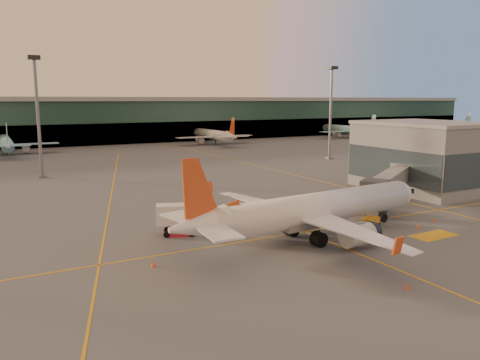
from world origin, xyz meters
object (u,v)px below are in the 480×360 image
main_airplane (311,211)px  gpu_cart (371,222)px  catering_truck (177,218)px  pushback_tug (365,206)px

main_airplane → gpu_cart: 10.99m
catering_truck → pushback_tug: catering_truck is taller
gpu_cart → pushback_tug: pushback_tug is taller
catering_truck → gpu_cart: bearing=1.2°
main_airplane → pushback_tug: (15.88, 7.62, -2.75)m
main_airplane → pushback_tug: main_airplane is taller
main_airplane → gpu_cart: (10.56, 0.85, -2.92)m
catering_truck → pushback_tug: (29.17, -1.79, -1.39)m
catering_truck → pushback_tug: size_ratio=1.24×
main_airplane → catering_truck: main_airplane is taller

